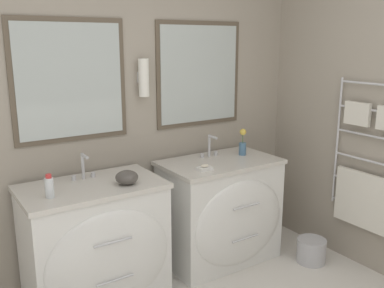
{
  "coord_description": "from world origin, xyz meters",
  "views": [
    {
      "loc": [
        -1.2,
        -1.07,
        1.81
      ],
      "look_at": [
        0.39,
        1.34,
        1.12
      ],
      "focal_mm": 40.0,
      "sensor_mm": 36.0,
      "label": 1
    }
  ],
  "objects_px": {
    "vanity_right": "(222,211)",
    "toiletry_bottle": "(49,187)",
    "amenity_bowl": "(127,177)",
    "flower_vase": "(243,144)",
    "waste_bin": "(311,250)",
    "vanity_left": "(97,245)"
  },
  "relations": [
    {
      "from": "vanity_right",
      "to": "toiletry_bottle",
      "type": "xyz_separation_m",
      "value": [
        -1.39,
        -0.06,
        0.5
      ]
    },
    {
      "from": "waste_bin",
      "to": "toiletry_bottle",
      "type": "bearing_deg",
      "value": 168.93
    },
    {
      "from": "amenity_bowl",
      "to": "toiletry_bottle",
      "type": "bearing_deg",
      "value": 177.05
    },
    {
      "from": "toiletry_bottle",
      "to": "flower_vase",
      "type": "bearing_deg",
      "value": 4.56
    },
    {
      "from": "flower_vase",
      "to": "waste_bin",
      "type": "relative_size",
      "value": 0.94
    },
    {
      "from": "vanity_left",
      "to": "waste_bin",
      "type": "xyz_separation_m",
      "value": [
        1.7,
        -0.45,
        -0.33
      ]
    },
    {
      "from": "amenity_bowl",
      "to": "flower_vase",
      "type": "distance_m",
      "value": 1.16
    },
    {
      "from": "toiletry_bottle",
      "to": "flower_vase",
      "type": "xyz_separation_m",
      "value": [
        1.66,
        0.13,
        0.03
      ]
    },
    {
      "from": "toiletry_bottle",
      "to": "amenity_bowl",
      "type": "height_order",
      "value": "toiletry_bottle"
    },
    {
      "from": "flower_vase",
      "to": "waste_bin",
      "type": "bearing_deg",
      "value": -56.92
    },
    {
      "from": "vanity_right",
      "to": "toiletry_bottle",
      "type": "height_order",
      "value": "toiletry_bottle"
    },
    {
      "from": "vanity_right",
      "to": "amenity_bowl",
      "type": "xyz_separation_m",
      "value": [
        -0.88,
        -0.08,
        0.48
      ]
    },
    {
      "from": "vanity_right",
      "to": "amenity_bowl",
      "type": "relative_size",
      "value": 6.12
    },
    {
      "from": "vanity_right",
      "to": "toiletry_bottle",
      "type": "distance_m",
      "value": 1.48
    },
    {
      "from": "vanity_right",
      "to": "vanity_left",
      "type": "bearing_deg",
      "value": 180.0
    },
    {
      "from": "amenity_bowl",
      "to": "waste_bin",
      "type": "distance_m",
      "value": 1.73
    },
    {
      "from": "waste_bin",
      "to": "vanity_left",
      "type": "bearing_deg",
      "value": 165.19
    },
    {
      "from": "vanity_left",
      "to": "toiletry_bottle",
      "type": "bearing_deg",
      "value": -169.18
    },
    {
      "from": "flower_vase",
      "to": "vanity_right",
      "type": "bearing_deg",
      "value": -164.37
    },
    {
      "from": "toiletry_bottle",
      "to": "amenity_bowl",
      "type": "xyz_separation_m",
      "value": [
        0.51,
        -0.03,
        -0.02
      ]
    },
    {
      "from": "toiletry_bottle",
      "to": "amenity_bowl",
      "type": "distance_m",
      "value": 0.51
    },
    {
      "from": "toiletry_bottle",
      "to": "amenity_bowl",
      "type": "relative_size",
      "value": 0.97
    }
  ]
}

